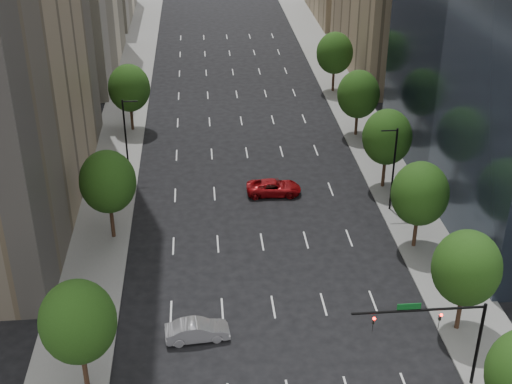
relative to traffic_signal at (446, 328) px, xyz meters
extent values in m
cube|color=slate|center=(-26.03, 30.00, -5.10)|extent=(6.00, 200.00, 0.15)
cube|color=slate|center=(4.97, 30.00, -5.10)|extent=(6.00, 200.00, 0.15)
cylinder|color=#382316|center=(3.47, 6.00, -3.17)|extent=(0.36, 0.36, 4.00)
ellipsoid|color=#1C380F|center=(3.47, 6.00, 0.59)|extent=(5.20, 5.20, 5.98)
cylinder|color=#382316|center=(3.47, 18.00, -3.22)|extent=(0.36, 0.36, 3.90)
ellipsoid|color=#1C380F|center=(3.47, 18.00, 0.44)|extent=(5.20, 5.20, 5.98)
cylinder|color=#382316|center=(3.47, 30.00, -3.12)|extent=(0.36, 0.36, 4.10)
ellipsoid|color=#1C380F|center=(3.47, 30.00, 0.73)|extent=(5.20, 5.20, 5.98)
cylinder|color=#382316|center=(3.47, 44.00, -3.27)|extent=(0.36, 0.36, 3.80)
ellipsoid|color=#1C380F|center=(3.47, 44.00, 0.30)|extent=(5.20, 5.20, 5.98)
cylinder|color=#382316|center=(3.47, 60.00, -3.17)|extent=(0.36, 0.36, 4.00)
ellipsoid|color=#1C380F|center=(3.47, 60.00, 0.59)|extent=(5.20, 5.20, 5.98)
cylinder|color=#382316|center=(-24.53, 2.00, -3.17)|extent=(0.36, 0.36, 4.00)
ellipsoid|color=#1C380F|center=(-24.53, 2.00, 0.59)|extent=(5.20, 5.20, 5.98)
cylinder|color=#382316|center=(-24.53, 22.00, -3.10)|extent=(0.36, 0.36, 4.15)
ellipsoid|color=#1C380F|center=(-24.53, 22.00, 0.80)|extent=(5.20, 5.20, 5.98)
cylinder|color=#382316|center=(-24.53, 48.00, -3.20)|extent=(0.36, 0.36, 3.95)
ellipsoid|color=#1C380F|center=(-24.53, 48.00, 0.52)|extent=(5.20, 5.20, 5.98)
cylinder|color=black|center=(2.97, 25.00, -0.67)|extent=(0.20, 0.20, 9.00)
cylinder|color=black|center=(2.17, 25.00, 3.63)|extent=(1.60, 0.14, 0.14)
cylinder|color=black|center=(-24.03, 35.00, -0.67)|extent=(0.20, 0.20, 9.00)
cylinder|color=black|center=(-23.23, 35.00, 3.63)|extent=(1.60, 0.14, 0.14)
cylinder|color=black|center=(2.47, 0.00, -1.67)|extent=(0.24, 0.24, 7.00)
cylinder|color=black|center=(-2.03, 0.00, 1.63)|extent=(9.00, 0.18, 0.18)
imported|color=black|center=(-0.53, 0.00, 1.08)|extent=(0.18, 0.22, 1.10)
imported|color=black|center=(-5.03, 0.00, 1.08)|extent=(0.18, 0.22, 1.10)
sphere|color=#FF0C07|center=(-0.53, -0.18, 1.28)|extent=(0.20, 0.20, 0.20)
sphere|color=#FF0C07|center=(-5.03, -0.18, 1.28)|extent=(0.20, 0.20, 0.20)
cube|color=#0C591E|center=(-2.73, 0.00, 1.98)|extent=(1.60, 0.06, 0.45)
imported|color=#A5A4AA|center=(-16.74, 6.53, -4.36)|extent=(5.04, 2.16, 1.62)
imported|color=maroon|center=(-8.43, 29.38, -4.37)|extent=(5.84, 2.83, 1.60)
camera|label=1|loc=(-15.84, -36.20, 30.37)|focal=49.56mm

